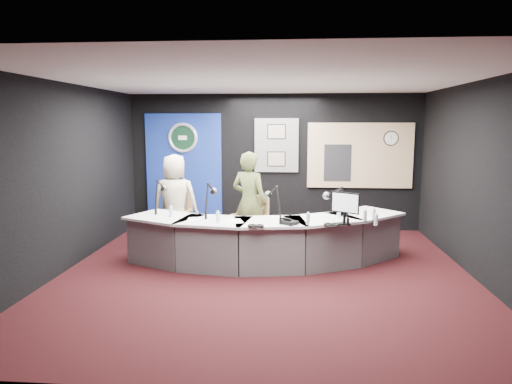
# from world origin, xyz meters

# --- Properties ---
(ground) EXTENTS (6.00, 6.00, 0.00)m
(ground) POSITION_xyz_m (0.00, 0.00, 0.00)
(ground) COLOR black
(ground) RESTS_ON ground
(ceiling) EXTENTS (6.00, 6.00, 0.02)m
(ceiling) POSITION_xyz_m (0.00, 0.00, 2.80)
(ceiling) COLOR silver
(ceiling) RESTS_ON ground
(wall_back) EXTENTS (6.00, 0.02, 2.80)m
(wall_back) POSITION_xyz_m (0.00, 3.00, 1.40)
(wall_back) COLOR black
(wall_back) RESTS_ON ground
(wall_front) EXTENTS (6.00, 0.02, 2.80)m
(wall_front) POSITION_xyz_m (0.00, -3.00, 1.40)
(wall_front) COLOR black
(wall_front) RESTS_ON ground
(wall_left) EXTENTS (0.02, 6.00, 2.80)m
(wall_left) POSITION_xyz_m (-3.00, 0.00, 1.40)
(wall_left) COLOR black
(wall_left) RESTS_ON ground
(wall_right) EXTENTS (0.02, 6.00, 2.80)m
(wall_right) POSITION_xyz_m (3.00, 0.00, 1.40)
(wall_right) COLOR black
(wall_right) RESTS_ON ground
(broadcast_desk) EXTENTS (4.50, 1.90, 0.75)m
(broadcast_desk) POSITION_xyz_m (-0.05, 0.55, 0.38)
(broadcast_desk) COLOR silver
(broadcast_desk) RESTS_ON ground
(backdrop_panel) EXTENTS (1.60, 0.05, 2.30)m
(backdrop_panel) POSITION_xyz_m (-1.90, 2.97, 1.25)
(backdrop_panel) COLOR navy
(backdrop_panel) RESTS_ON wall_back
(agency_seal) EXTENTS (0.63, 0.07, 0.63)m
(agency_seal) POSITION_xyz_m (-1.90, 2.93, 1.90)
(agency_seal) COLOR silver
(agency_seal) RESTS_ON backdrop_panel
(seal_center) EXTENTS (0.48, 0.01, 0.48)m
(seal_center) POSITION_xyz_m (-1.90, 2.94, 1.90)
(seal_center) COLOR black
(seal_center) RESTS_ON backdrop_panel
(pinboard) EXTENTS (0.90, 0.04, 1.10)m
(pinboard) POSITION_xyz_m (0.05, 2.97, 1.75)
(pinboard) COLOR slate
(pinboard) RESTS_ON wall_back
(framed_photo_upper) EXTENTS (0.34, 0.02, 0.27)m
(framed_photo_upper) POSITION_xyz_m (0.05, 2.94, 2.03)
(framed_photo_upper) COLOR gray
(framed_photo_upper) RESTS_ON pinboard
(framed_photo_lower) EXTENTS (0.34, 0.02, 0.27)m
(framed_photo_lower) POSITION_xyz_m (0.05, 2.94, 1.47)
(framed_photo_lower) COLOR gray
(framed_photo_lower) RESTS_ON pinboard
(booth_window_frame) EXTENTS (2.12, 0.06, 1.32)m
(booth_window_frame) POSITION_xyz_m (1.75, 2.97, 1.55)
(booth_window_frame) COLOR tan
(booth_window_frame) RESTS_ON wall_back
(booth_glow) EXTENTS (2.00, 0.02, 1.20)m
(booth_glow) POSITION_xyz_m (1.75, 2.96, 1.55)
(booth_glow) COLOR #FFDCA1
(booth_glow) RESTS_ON booth_window_frame
(equipment_rack) EXTENTS (0.55, 0.02, 0.75)m
(equipment_rack) POSITION_xyz_m (1.30, 2.94, 1.40)
(equipment_rack) COLOR black
(equipment_rack) RESTS_ON booth_window_frame
(wall_clock) EXTENTS (0.28, 0.01, 0.28)m
(wall_clock) POSITION_xyz_m (2.35, 2.94, 1.90)
(wall_clock) COLOR white
(wall_clock) RESTS_ON booth_window_frame
(armchair_left) EXTENTS (0.54, 0.54, 0.86)m
(armchair_left) POSITION_xyz_m (-1.71, 1.47, 0.43)
(armchair_left) COLOR tan
(armchair_left) RESTS_ON ground
(armchair_right) EXTENTS (0.79, 0.79, 1.00)m
(armchair_right) POSITION_xyz_m (-0.34, 1.17, 0.50)
(armchair_right) COLOR tan
(armchair_right) RESTS_ON ground
(draped_jacket) EXTENTS (0.51, 0.16, 0.70)m
(draped_jacket) POSITION_xyz_m (-1.76, 1.72, 0.62)
(draped_jacket) COLOR #696659
(draped_jacket) RESTS_ON armchair_left
(person_man) EXTENTS (0.83, 0.56, 1.66)m
(person_man) POSITION_xyz_m (-1.71, 1.47, 0.83)
(person_man) COLOR beige
(person_man) RESTS_ON ground
(person_woman) EXTENTS (0.74, 0.62, 1.73)m
(person_woman) POSITION_xyz_m (-0.34, 1.17, 0.87)
(person_woman) COLOR #525B2F
(person_woman) RESTS_ON ground
(computer_monitor) EXTENTS (0.40, 0.28, 0.32)m
(computer_monitor) POSITION_xyz_m (1.14, 0.08, 1.07)
(computer_monitor) COLOR black
(computer_monitor) RESTS_ON broadcast_desk
(desk_phone) EXTENTS (0.28, 0.27, 0.05)m
(desk_phone) POSITION_xyz_m (0.34, 0.02, 0.78)
(desk_phone) COLOR black
(desk_phone) RESTS_ON broadcast_desk
(headphones_near) EXTENTS (0.23, 0.23, 0.04)m
(headphones_near) POSITION_xyz_m (0.96, -0.02, 0.77)
(headphones_near) COLOR black
(headphones_near) RESTS_ON broadcast_desk
(headphones_far) EXTENTS (0.19, 0.19, 0.03)m
(headphones_far) POSITION_xyz_m (-0.12, -0.19, 0.77)
(headphones_far) COLOR black
(headphones_far) RESTS_ON broadcast_desk
(paper_stack) EXTENTS (0.21, 0.29, 0.00)m
(paper_stack) POSITION_xyz_m (-1.10, 0.25, 0.75)
(paper_stack) COLOR white
(paper_stack) RESTS_ON broadcast_desk
(notepad) EXTENTS (0.31, 0.37, 0.00)m
(notepad) POSITION_xyz_m (-0.47, 0.17, 0.75)
(notepad) COLOR white
(notepad) RESTS_ON broadcast_desk
(boom_mic_a) EXTENTS (0.16, 0.74, 0.60)m
(boom_mic_a) POSITION_xyz_m (-1.81, 0.88, 1.05)
(boom_mic_a) COLOR black
(boom_mic_a) RESTS_ON broadcast_desk
(boom_mic_b) EXTENTS (0.16, 0.74, 0.60)m
(boom_mic_b) POSITION_xyz_m (-0.92, 0.60, 1.05)
(boom_mic_b) COLOR black
(boom_mic_b) RESTS_ON broadcast_desk
(boom_mic_c) EXTENTS (0.33, 0.70, 0.60)m
(boom_mic_c) POSITION_xyz_m (0.11, 0.30, 1.05)
(boom_mic_c) COLOR black
(boom_mic_c) RESTS_ON broadcast_desk
(boom_mic_d) EXTENTS (0.39, 0.68, 0.60)m
(boom_mic_d) POSITION_xyz_m (1.05, 0.29, 1.05)
(boom_mic_d) COLOR black
(boom_mic_d) RESTS_ON broadcast_desk
(water_bottles) EXTENTS (3.18, 0.57, 0.18)m
(water_bottles) POSITION_xyz_m (0.06, 0.28, 0.84)
(water_bottles) COLOR silver
(water_bottles) RESTS_ON broadcast_desk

